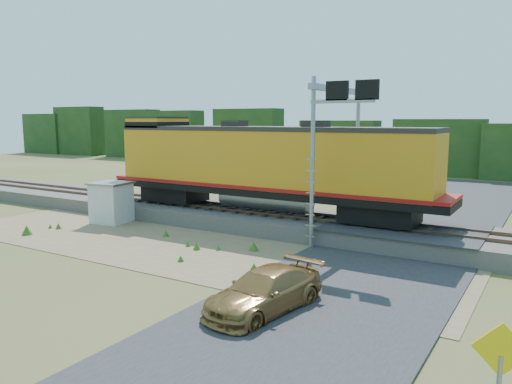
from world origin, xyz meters
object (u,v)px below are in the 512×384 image
Objects in this scene: shed at (111,202)px; car at (265,291)px; locomotive at (261,164)px; signal_gantry at (340,122)px; road_sign at (499,380)px.

shed reaches higher than car.
locomotive reaches higher than car.
signal_gantry is at bearing 4.69° from shed.
locomotive is 8.76m from shed.
road_sign is at bearing -47.73° from locomotive.
locomotive is 5.31m from signal_gantry.
car is (6.38, -10.37, -2.80)m from locomotive.
locomotive is 7.43× the size of road_sign.
car is at bearing -34.08° from shed.
signal_gantry reaches higher than car.
locomotive is 8.38× the size of shed.
road_sign is at bearing -58.67° from signal_gantry.
signal_gantry is 16.63m from road_sign.
locomotive is at bearing 132.27° from road_sign.
signal_gantry is 11.05m from car.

